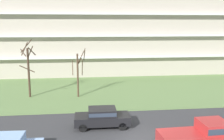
{
  "coord_description": "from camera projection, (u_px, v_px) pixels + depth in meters",
  "views": [
    {
      "loc": [
        -3.84,
        -16.72,
        8.13
      ],
      "look_at": [
        -1.32,
        6.0,
        4.05
      ],
      "focal_mm": 40.37,
      "sensor_mm": 36.0,
      "label": 1
    }
  ],
  "objects": [
    {
      "name": "tree_far_left",
      "position": [
        28.0,
        68.0,
        28.08
      ],
      "size": [
        1.69,
        1.72,
        6.56
      ],
      "color": "#423023",
      "rests_on": "ground"
    },
    {
      "name": "ground",
      "position": [
        139.0,
        139.0,
        18.2
      ],
      "size": [
        160.0,
        160.0,
        0.0
      ],
      "primitive_type": "plane",
      "color": "#38383A"
    },
    {
      "name": "tree_left",
      "position": [
        78.0,
        72.0,
        28.3
      ],
      "size": [
        1.53,
        1.63,
        5.65
      ],
      "color": "#4C3828",
      "rests_on": "ground"
    },
    {
      "name": "sedan_black_center_right",
      "position": [
        102.0,
        117.0,
        20.22
      ],
      "size": [
        4.43,
        1.86,
        1.57
      ],
      "rotation": [
        0.0,
        0.0,
        3.13
      ],
      "color": "black",
      "rests_on": "ground"
    },
    {
      "name": "apartment_building",
      "position": [
        106.0,
        25.0,
        44.1
      ],
      "size": [
        40.52,
        12.82,
        16.31
      ],
      "color": "#B2A899",
      "rests_on": "ground"
    },
    {
      "name": "pickup_red_center_left",
      "position": [
        203.0,
        135.0,
        16.49
      ],
      "size": [
        5.48,
        2.22,
        1.95
      ],
      "rotation": [
        0.0,
        0.0,
        0.04
      ],
      "color": "#B22828",
      "rests_on": "ground"
    },
    {
      "name": "grass_lawn_strip",
      "position": [
        115.0,
        90.0,
        31.89
      ],
      "size": [
        80.0,
        16.0,
        0.08
      ],
      "primitive_type": "cube",
      "color": "#66844C",
      "rests_on": "ground"
    }
  ]
}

